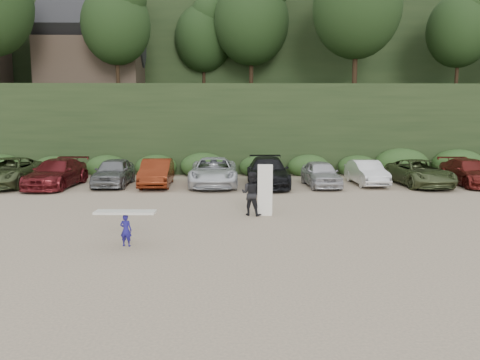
{
  "coord_description": "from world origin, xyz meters",
  "views": [
    {
      "loc": [
        -0.53,
        -16.05,
        3.97
      ],
      "look_at": [
        -0.21,
        3.0,
        1.3
      ],
      "focal_mm": 35.0,
      "sensor_mm": 36.0,
      "label": 1
    }
  ],
  "objects": [
    {
      "name": "ground",
      "position": [
        0.0,
        0.0,
        0.0
      ],
      "size": [
        120.0,
        120.0,
        0.0
      ],
      "primitive_type": "plane",
      "color": "tan",
      "rests_on": "ground"
    },
    {
      "name": "hillside_backdrop",
      "position": [
        -0.26,
        35.93,
        11.22
      ],
      "size": [
        90.0,
        41.5,
        28.0
      ],
      "color": "black",
      "rests_on": "ground"
    },
    {
      "name": "parked_cars",
      "position": [
        -1.81,
        9.92,
        0.77
      ],
      "size": [
        36.72,
        5.97,
        1.64
      ],
      "color": "#B3B3B8",
      "rests_on": "ground"
    },
    {
      "name": "child_surfer",
      "position": [
        -3.76,
        -2.18,
        0.74
      ],
      "size": [
        1.84,
        0.57,
        1.09
      ],
      "color": "navy",
      "rests_on": "ground"
    },
    {
      "name": "adult_surfer",
      "position": [
        0.28,
        2.16,
        0.89
      ],
      "size": [
        1.33,
        0.94,
        2.06
      ],
      "color": "black",
      "rests_on": "ground"
    }
  ]
}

